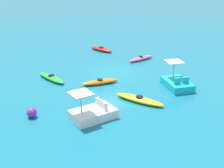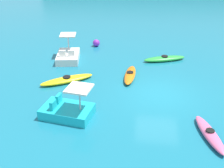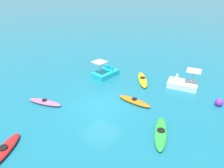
% 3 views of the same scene
% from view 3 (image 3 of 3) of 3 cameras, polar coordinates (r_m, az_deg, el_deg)
% --- Properties ---
extents(ground_plane, '(600.00, 600.00, 0.00)m').
position_cam_3_polar(ground_plane, '(14.31, -3.52, -6.51)').
color(ground_plane, '#19728C').
extents(kayak_green, '(3.11, 1.68, 0.37)m').
position_cam_3_polar(kayak_green, '(12.10, 14.02, -13.62)').
color(kayak_green, green).
rests_on(kayak_green, ground_plane).
extents(kayak_red, '(2.70, 1.79, 0.37)m').
position_cam_3_polar(kayak_red, '(12.16, -29.03, -16.55)').
color(kayak_red, red).
rests_on(kayak_red, ground_plane).
extents(kayak_pink, '(1.22, 2.77, 0.37)m').
position_cam_3_polar(kayak_pink, '(15.27, -19.02, -5.05)').
color(kayak_pink, pink).
rests_on(kayak_pink, ground_plane).
extents(kayak_orange, '(0.78, 2.68, 0.37)m').
position_cam_3_polar(kayak_orange, '(14.67, 6.53, -4.97)').
color(kayak_orange, orange).
rests_on(kayak_orange, ground_plane).
extents(kayak_yellow, '(3.13, 2.36, 0.37)m').
position_cam_3_polar(kayak_yellow, '(18.08, 8.89, 1.31)').
color(kayak_yellow, yellow).
rests_on(kayak_yellow, ground_plane).
extents(pedal_boat_cyan, '(2.62, 1.86, 1.68)m').
position_cam_3_polar(pedal_boat_cyan, '(18.80, -2.03, 3.24)').
color(pedal_boat_cyan, '#19B7C6').
rests_on(pedal_boat_cyan, ground_plane).
extents(pedal_boat_white, '(1.87, 2.63, 1.68)m').
position_cam_3_polar(pedal_boat_white, '(17.78, 19.91, 0.11)').
color(pedal_boat_white, white).
rests_on(pedal_boat_white, ground_plane).
extents(buoy_purple, '(0.56, 0.56, 0.56)m').
position_cam_3_polar(buoy_purple, '(16.18, 28.78, -4.73)').
color(buoy_purple, purple).
rests_on(buoy_purple, ground_plane).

